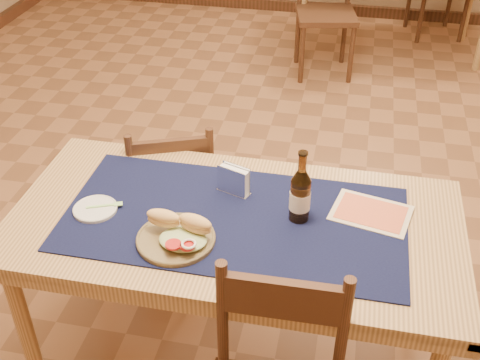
% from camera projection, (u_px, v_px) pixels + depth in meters
% --- Properties ---
extents(main_table, '(1.60, 0.80, 0.75)m').
position_uv_depth(main_table, '(234.00, 237.00, 2.17)').
color(main_table, tan).
rests_on(main_table, ground).
extents(placemat, '(1.20, 0.60, 0.01)m').
position_uv_depth(placemat, '(234.00, 218.00, 2.12)').
color(placemat, '#0D1333').
rests_on(placemat, main_table).
extents(baseboard, '(6.00, 7.00, 0.10)m').
position_uv_depth(baseboard, '(267.00, 229.00, 3.17)').
color(baseboard, '#462719').
rests_on(baseboard, ground).
extents(chair_main_far, '(0.50, 0.50, 0.84)m').
position_uv_depth(chair_main_far, '(172.00, 192.00, 2.78)').
color(chair_main_far, '#462719').
rests_on(chair_main_far, ground).
extents(chair_back_near, '(0.52, 0.52, 0.96)m').
position_uv_depth(chair_back_near, '(326.00, 10.00, 4.62)').
color(chair_back_near, '#462719').
rests_on(chair_back_near, ground).
extents(sandwich_plate, '(0.27, 0.27, 0.10)m').
position_uv_depth(sandwich_plate, '(178.00, 235.00, 2.00)').
color(sandwich_plate, brown).
rests_on(sandwich_plate, placemat).
extents(side_plate, '(0.16, 0.16, 0.01)m').
position_uv_depth(side_plate, '(95.00, 209.00, 2.15)').
color(side_plate, silver).
rests_on(side_plate, placemat).
extents(fork, '(0.13, 0.06, 0.00)m').
position_uv_depth(fork, '(107.00, 205.00, 2.16)').
color(fork, '#A2E77E').
rests_on(fork, side_plate).
extents(beer_bottle, '(0.07, 0.07, 0.28)m').
position_uv_depth(beer_bottle, '(300.00, 195.00, 2.06)').
color(beer_bottle, '#4C2B0D').
rests_on(beer_bottle, placemat).
extents(napkin_holder, '(0.13, 0.08, 0.11)m').
position_uv_depth(napkin_holder, '(234.00, 181.00, 2.22)').
color(napkin_holder, white).
rests_on(napkin_holder, placemat).
extents(menu_card, '(0.31, 0.25, 0.01)m').
position_uv_depth(menu_card, '(371.00, 213.00, 2.14)').
color(menu_card, beige).
rests_on(menu_card, placemat).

